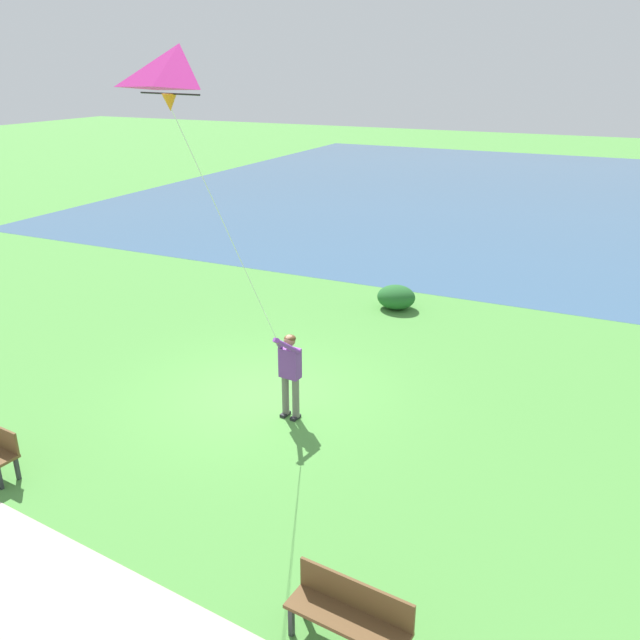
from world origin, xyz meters
name	(u,v)px	position (x,y,z in m)	size (l,w,h in m)	color
ground_plane	(261,395)	(0.00, 0.00, 0.00)	(120.00, 120.00, 0.00)	#4C8E3D
lake_water	(582,199)	(-25.79, 4.00, 0.00)	(36.00, 44.00, 0.01)	#385B7F
person_kite_flyer	(289,369)	(0.53, 0.98, 1.05)	(0.62, 0.52, 1.83)	#232328
flying_kite	(180,80)	(2.96, 0.74, 6.25)	(2.45, 1.37, 4.90)	#E02D9E
park_bench_far_walkway	(350,612)	(5.03, 4.16, 0.51)	(0.59, 1.54, 0.88)	brown
lakeside_shrub	(396,297)	(-6.21, 0.78, 0.34)	(0.97, 1.08, 0.67)	#236028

